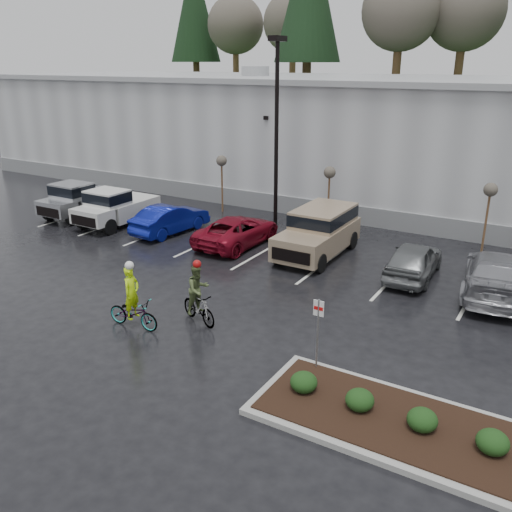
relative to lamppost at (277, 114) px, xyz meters
The scene contains 23 objects.
ground 13.87m from the lamppost, 71.57° to the right, with size 120.00×120.00×0.00m, color black.
warehouse 10.95m from the lamppost, 68.18° to the left, with size 60.50×15.50×7.20m.
wooded_ridge 33.35m from the lamppost, 83.09° to the left, with size 80.00×25.00×6.00m, color #1C3A18.
lamppost is the anchor object (origin of this frame).
sapling_west 5.07m from the lamppost, 165.96° to the left, with size 0.60×0.60×3.20m.
sapling_mid 4.00m from the lamppost, 21.80° to the left, with size 0.60×0.60×3.20m.
sapling_east 10.48m from the lamppost, ahead, with size 0.60×0.60×3.20m.
curb_island 17.93m from the lamppost, 49.76° to the right, with size 8.00×3.00×0.15m, color gray.
mulch_bed 17.90m from the lamppost, 49.76° to the right, with size 7.60×2.60×0.04m, color black.
shrub_a 16.15m from the lamppost, 58.39° to the right, with size 0.70×0.70×0.52m, color black.
shrub_b 16.94m from the lamppost, 53.84° to the right, with size 0.70×0.70×0.52m, color black.
shrub_c 17.83m from the lamppost, 49.76° to the right, with size 0.70×0.70×0.52m, color black.
shrub_d 18.79m from the lamppost, 46.12° to the right, with size 0.70×0.70×0.52m, color black.
fire_lane_sign 14.78m from the lamppost, 56.54° to the right, with size 0.30×0.05×2.20m.
pickup_silver 11.67m from the lamppost, 160.86° to the right, with size 2.10×5.20×1.96m, color #A6A9AE, non-canonical shape.
pickup_white 9.39m from the lamppost, 152.78° to the right, with size 2.10×5.20×1.96m, color silver, non-canonical shape.
car_blue 7.34m from the lamppost, 136.68° to the right, with size 1.51×4.32×1.42m, color navy.
car_red 6.15m from the lamppost, 90.77° to the right, with size 2.24×4.85×1.35m, color maroon.
suv_tan 6.74m from the lamppost, 39.05° to the right, with size 2.20×5.10×2.06m, color gray, non-canonical shape.
car_grey 10.11m from the lamppost, 22.87° to the right, with size 1.70×4.23×1.44m, color slate.
car_far_silver 12.71m from the lamppost, 17.49° to the right, with size 2.23×5.49×1.59m, color #9A9BA1.
cyclist_hivis 13.41m from the lamppost, 82.59° to the right, with size 1.91×0.78×2.27m.
cyclist_olive 12.45m from the lamppost, 73.75° to the right, with size 1.75×1.03×2.18m.
Camera 1 is at (9.03, -11.81, 8.11)m, focal length 38.00 mm.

